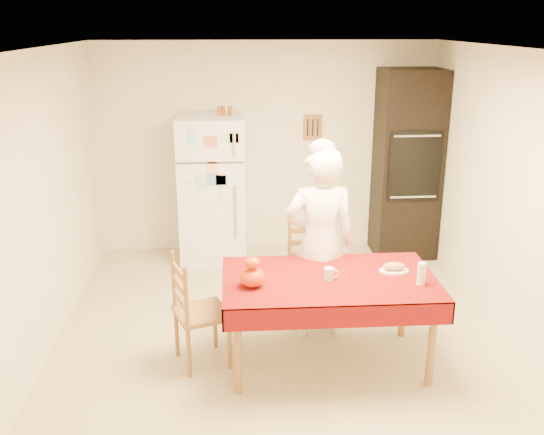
{
  "coord_description": "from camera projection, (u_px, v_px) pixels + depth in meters",
  "views": [
    {
      "loc": [
        -0.42,
        -4.89,
        2.71
      ],
      "look_at": [
        -0.07,
        0.2,
        1.05
      ],
      "focal_mm": 40.0,
      "sensor_mm": 36.0,
      "label": 1
    }
  ],
  "objects": [
    {
      "name": "seated_woman",
      "position": [
        320.0,
        244.0,
        5.25
      ],
      "size": [
        0.65,
        0.44,
        1.73
      ],
      "primitive_type": "imported",
      "rotation": [
        0.0,
        0.0,
        3.18
      ],
      "color": "white",
      "rests_on": "floor"
    },
    {
      "name": "spice_jar_mid",
      "position": [
        223.0,
        111.0,
        6.76
      ],
      "size": [
        0.05,
        0.05,
        0.1
      ],
      "primitive_type": "cylinder",
      "color": "brown",
      "rests_on": "refrigerator"
    },
    {
      "name": "chair_far",
      "position": [
        309.0,
        268.0,
        5.66
      ],
      "size": [
        0.42,
        0.41,
        0.95
      ],
      "rotation": [
        0.0,
        0.0,
        -0.01
      ],
      "color": "brown",
      "rests_on": "floor"
    },
    {
      "name": "bread_plate",
      "position": [
        394.0,
        271.0,
        4.93
      ],
      "size": [
        0.24,
        0.24,
        0.02
      ],
      "primitive_type": "cylinder",
      "color": "white",
      "rests_on": "dining_table"
    },
    {
      "name": "pumpkin_lower",
      "position": [
        252.0,
        277.0,
        4.64
      ],
      "size": [
        0.2,
        0.2,
        0.15
      ],
      "primitive_type": "ellipsoid",
      "color": "#C64F04",
      "rests_on": "dining_table"
    },
    {
      "name": "spice_jar_right",
      "position": [
        230.0,
        111.0,
        6.76
      ],
      "size": [
        0.05,
        0.05,
        0.1
      ],
      "primitive_type": "cylinder",
      "color": "brown",
      "rests_on": "refrigerator"
    },
    {
      "name": "refrigerator",
      "position": [
        212.0,
        190.0,
        6.98
      ],
      "size": [
        0.75,
        0.74,
        1.7
      ],
      "color": "white",
      "rests_on": "floor"
    },
    {
      "name": "wine_glass",
      "position": [
        421.0,
        274.0,
        4.67
      ],
      "size": [
        0.07,
        0.07,
        0.18
      ],
      "primitive_type": "cylinder",
      "color": "silver",
      "rests_on": "dining_table"
    },
    {
      "name": "spice_jar_left",
      "position": [
        219.0,
        111.0,
        6.76
      ],
      "size": [
        0.05,
        0.05,
        0.1
      ],
      "primitive_type": "cylinder",
      "color": "#8E5419",
      "rests_on": "refrigerator"
    },
    {
      "name": "room_shell",
      "position": [
        283.0,
        159.0,
        5.0
      ],
      "size": [
        4.02,
        4.52,
        2.51
      ],
      "color": "white",
      "rests_on": "ground"
    },
    {
      "name": "oven_cabinet",
      "position": [
        407.0,
        165.0,
        7.1
      ],
      "size": [
        0.7,
        0.62,
        2.2
      ],
      "color": "black",
      "rests_on": "floor"
    },
    {
      "name": "chair_left",
      "position": [
        194.0,
        308.0,
        4.87
      ],
      "size": [
        0.52,
        0.53,
        0.95
      ],
      "rotation": [
        0.0,
        0.0,
        1.92
      ],
      "color": "brown",
      "rests_on": "floor"
    },
    {
      "name": "coffee_mug",
      "position": [
        329.0,
        274.0,
        4.76
      ],
      "size": [
        0.08,
        0.08,
        0.1
      ],
      "primitive_type": "cylinder",
      "color": "silver",
      "rests_on": "dining_table"
    },
    {
      "name": "floor",
      "position": [
        282.0,
        334.0,
        5.5
      ],
      "size": [
        4.5,
        4.5,
        0.0
      ],
      "primitive_type": "plane",
      "color": "tan",
      "rests_on": "ground"
    },
    {
      "name": "pumpkin_upper",
      "position": [
        252.0,
        263.0,
        4.6
      ],
      "size": [
        0.12,
        0.12,
        0.09
      ],
      "primitive_type": "ellipsoid",
      "color": "#C83704",
      "rests_on": "pumpkin_lower"
    },
    {
      "name": "dining_table",
      "position": [
        329.0,
        286.0,
        4.84
      ],
      "size": [
        1.7,
        1.0,
        0.76
      ],
      "color": "brown",
      "rests_on": "floor"
    },
    {
      "name": "bread_loaf",
      "position": [
        394.0,
        266.0,
        4.91
      ],
      "size": [
        0.18,
        0.1,
        0.06
      ],
      "primitive_type": "ellipsoid",
      "color": "#A78352",
      "rests_on": "bread_plate"
    }
  ]
}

